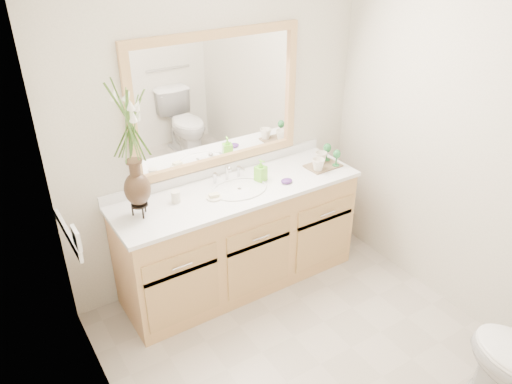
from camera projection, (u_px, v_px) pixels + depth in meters
floor at (320, 364)px, 3.22m from camera, size 2.60×2.60×0.00m
wall_back at (217, 127)px, 3.60m from camera, size 2.40×0.02×2.40m
wall_left at (114, 283)px, 2.08m from camera, size 0.02×2.60×2.40m
wall_right at (478, 154)px, 3.21m from camera, size 0.02×2.60×2.40m
vanity at (239, 238)px, 3.78m from camera, size 1.80×0.55×0.80m
counter at (238, 190)px, 3.58m from camera, size 1.84×0.57×0.03m
sink at (239, 196)px, 3.58m from camera, size 0.38×0.34×0.23m
mirror at (217, 101)px, 3.48m from camera, size 1.32×0.04×0.97m
switch_plate at (76, 238)px, 2.75m from camera, size 0.02×0.12×0.12m
flower_vase at (130, 136)px, 2.98m from camera, size 0.20×0.20×0.82m
tumbler at (176, 197)px, 3.38m from camera, size 0.06×0.06×0.08m
soap_dish at (214, 197)px, 3.44m from camera, size 0.11×0.11×0.04m
soap_bottle at (261, 171)px, 3.64m from camera, size 0.08×0.08×0.15m
purple_dish at (287, 181)px, 3.63m from camera, size 0.10×0.09×0.03m
tray at (323, 166)px, 3.87m from camera, size 0.27×0.19×0.01m
mug_left at (318, 164)px, 3.77m from camera, size 0.13×0.12×0.10m
mug_right at (321, 157)px, 3.89m from camera, size 0.12×0.12×0.10m
goblet_front at (337, 155)px, 3.82m from camera, size 0.06×0.06×0.13m
goblet_back at (327, 149)px, 3.91m from camera, size 0.06×0.06×0.14m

